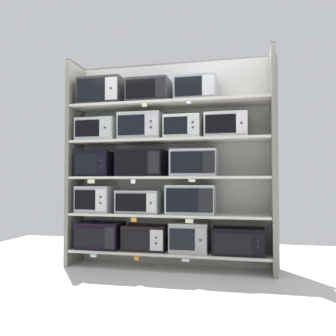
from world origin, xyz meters
TOP-DOWN VIEW (x-y plane):
  - ground at (0.00, -1.00)m, footprint 6.35×6.00m
  - back_panel at (0.00, 0.24)m, footprint 2.55×0.04m
  - upright_left at (-1.21, 0.00)m, footprint 0.05×0.44m
  - upright_right at (1.21, 0.00)m, footprint 0.05×0.44m
  - shelf_0 at (0.00, 0.00)m, footprint 2.35×0.44m
  - microwave_0 at (-0.85, -0.00)m, footprint 0.53×0.39m
  - microwave_1 at (-0.27, -0.00)m, footprint 0.52×0.35m
  - microwave_2 at (0.26, -0.00)m, footprint 0.44×0.36m
  - microwave_3 at (0.82, -0.00)m, footprint 0.58×0.37m
  - price_tag_0 at (-0.85, -0.22)m, footprint 0.08×0.00m
  - price_tag_1 at (-0.31, -0.22)m, footprint 0.06×0.00m
  - price_tag_2 at (0.25, -0.22)m, footprint 0.08×0.00m
  - shelf_1 at (0.00, 0.00)m, footprint 2.35×0.44m
  - microwave_4 at (-0.90, -0.00)m, footprint 0.43×0.41m
  - microwave_5 at (-0.35, -0.00)m, footprint 0.52×0.38m
  - microwave_6 at (0.28, -0.00)m, footprint 0.56×0.36m
  - price_tag_3 at (-0.35, -0.22)m, footprint 0.07×0.00m
  - price_tag_4 at (0.29, -0.22)m, footprint 0.09×0.00m
  - shelf_2 at (0.00, 0.00)m, footprint 2.35×0.44m
  - microwave_7 at (-0.91, -0.00)m, footprint 0.42×0.42m
  - microwave_8 at (-0.32, -0.00)m, footprint 0.56×0.43m
  - microwave_9 at (0.32, -0.00)m, footprint 0.53×0.42m
  - price_tag_5 at (-0.88, -0.22)m, footprint 0.09×0.00m
  - price_tag_6 at (-0.36, -0.22)m, footprint 0.06×0.00m
  - price_tag_7 at (0.32, -0.22)m, footprint 0.08×0.00m
  - shelf_3 at (0.00, 0.00)m, footprint 2.35×0.44m
  - microwave_10 at (-0.87, -0.00)m, footprint 0.48×0.43m
  - microwave_11 at (-0.33, -0.00)m, footprint 0.51×0.38m
  - microwave_12 at (0.19, -0.00)m, footprint 0.42×0.39m
  - microwave_13 at (0.69, -0.00)m, footprint 0.48×0.34m
  - shelf_4 at (0.00, 0.00)m, footprint 2.35×0.44m
  - microwave_14 at (-0.84, -0.00)m, footprint 0.55×0.38m
  - microwave_15 at (-0.23, -0.00)m, footprint 0.50×0.37m
  - microwave_16 at (0.34, -0.00)m, footprint 0.48×0.34m
  - price_tag_8 at (-0.23, -0.22)m, footprint 0.06×0.00m
  - price_tag_9 at (0.29, -0.22)m, footprint 0.05×0.00m

SIDE VIEW (x-z plane):
  - ground at x=0.00m, z-range -0.02..0.00m
  - price_tag_1 at x=-0.31m, z-range 0.12..0.17m
  - price_tag_0 at x=-0.85m, z-range 0.13..0.17m
  - price_tag_2 at x=0.25m, z-range 0.14..0.17m
  - shelf_0 at x=0.00m, z-range 0.17..0.20m
  - microwave_3 at x=0.82m, z-range 0.20..0.50m
  - microwave_1 at x=-0.27m, z-range 0.20..0.50m
  - microwave_0 at x=-0.85m, z-range 0.20..0.52m
  - microwave_2 at x=0.26m, z-range 0.20..0.54m
  - price_tag_4 at x=0.29m, z-range 0.56..0.61m
  - price_tag_3 at x=-0.35m, z-range 0.56..0.61m
  - shelf_1 at x=0.00m, z-range 0.61..0.64m
  - microwave_5 at x=-0.35m, z-range 0.64..0.91m
  - microwave_4 at x=-0.90m, z-range 0.64..0.96m
  - microwave_6 at x=0.28m, z-range 0.64..0.98m
  - price_tag_6 at x=-0.36m, z-range 1.00..1.04m
  - price_tag_5 at x=-0.88m, z-range 1.00..1.04m
  - price_tag_7 at x=0.32m, z-range 1.01..1.04m
  - shelf_2 at x=0.00m, z-range 1.05..1.08m
  - microwave_7 at x=-0.91m, z-range 1.08..1.39m
  - microwave_9 at x=0.32m, z-range 1.08..1.39m
  - microwave_8 at x=-0.32m, z-range 1.08..1.40m
  - back_panel at x=0.00m, z-range 0.00..2.52m
  - upright_left at x=-1.21m, z-range 0.00..2.52m
  - upright_right at x=1.21m, z-range 0.00..2.52m
  - shelf_3 at x=0.00m, z-range 1.49..1.52m
  - microwave_12 at x=0.19m, z-range 1.52..1.79m
  - microwave_10 at x=-0.87m, z-range 1.52..1.79m
  - microwave_13 at x=0.69m, z-range 1.52..1.80m
  - microwave_11 at x=-0.33m, z-range 1.52..1.84m
  - price_tag_8 at x=-0.23m, z-range 1.88..1.92m
  - price_tag_9 at x=0.29m, z-range 1.89..1.92m
  - shelf_4 at x=0.00m, z-range 1.93..1.96m
  - microwave_16 at x=0.34m, z-range 1.96..2.25m
  - microwave_15 at x=-0.23m, z-range 1.96..2.25m
  - microwave_14 at x=-0.84m, z-range 1.96..2.30m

